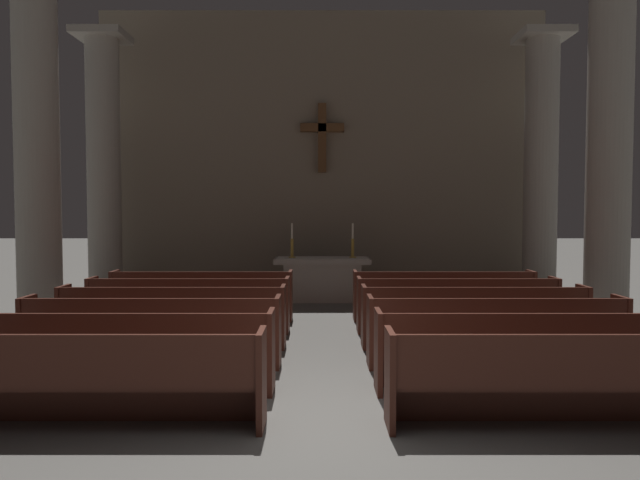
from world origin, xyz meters
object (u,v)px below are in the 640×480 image
object	(u,v)px
pew_left_row_6	(200,296)
altar	(320,278)
pew_right_row_3	(493,331)
pew_right_row_2	(522,351)
column_right_second	(606,159)
candlestick_right	(350,246)
pew_right_row_6	(441,295)
pew_left_row_1	(83,380)
pew_left_row_2	(122,352)
pew_right_row_4	(471,316)
pew_left_row_5	(187,305)
pew_left_row_3	(150,332)
pew_right_row_1	(563,379)
candlestick_left	(289,246)
column_right_third	(538,171)
pew_right_row_5	(454,305)
column_left_third	(101,171)
pew_left_row_4	(170,317)
column_left_second	(34,159)

from	to	relation	value
pew_left_row_6	altar	xyz separation A→B (m)	(2.30, 2.46, 0.06)
pew_right_row_3	pew_right_row_2	bearing A→B (deg)	-90.00
column_right_second	candlestick_right	xyz separation A→B (m)	(-4.32, 3.25, -1.73)
candlestick_right	pew_right_row_6	bearing A→B (deg)	-57.04
pew_left_row_1	pew_left_row_2	size ratio (longest dim) A/B	1.00
pew_left_row_2	pew_right_row_4	xyz separation A→B (m)	(4.60, 2.29, 0.00)
pew_left_row_1	pew_left_row_5	world-z (taller)	same
pew_left_row_3	pew_left_row_6	xyz separation A→B (m)	(0.00, 3.44, 0.00)
pew_right_row_4	pew_right_row_6	size ratio (longest dim) A/B	1.00
pew_right_row_1	pew_right_row_2	xyz separation A→B (m)	(0.00, 1.15, 0.00)
pew_right_row_6	column_right_second	distance (m)	3.79
pew_left_row_2	pew_right_row_2	xyz separation A→B (m)	(4.60, 0.00, 0.00)
candlestick_left	candlestick_right	size ratio (longest dim) A/B	1.00
pew_left_row_1	pew_right_row_6	distance (m)	7.35
column_right_third	pew_left_row_3	bearing A→B (deg)	-141.01
column_right_second	candlestick_left	world-z (taller)	column_right_second
pew_right_row_6	candlestick_right	xyz separation A→B (m)	(-1.60, 2.46, 0.79)
pew_right_row_3	pew_right_row_5	bearing A→B (deg)	90.00
pew_left_row_6	pew_right_row_4	distance (m)	5.14
pew_left_row_2	column_left_third	distance (m)	7.99
pew_left_row_4	pew_right_row_3	world-z (taller)	same
pew_left_row_3	pew_right_row_4	distance (m)	4.74
altar	candlestick_left	distance (m)	1.02
pew_right_row_4	pew_left_row_1	bearing A→B (deg)	-143.19
pew_left_row_3	candlestick_right	distance (m)	6.67
column_left_third	candlestick_left	bearing A→B (deg)	-0.31
pew_left_row_5	pew_right_row_6	bearing A→B (deg)	14.00
column_left_third	pew_right_row_4	bearing A→B (deg)	-33.14
column_right_third	column_left_second	bearing A→B (deg)	-161.96
pew_left_row_5	pew_right_row_4	world-z (taller)	same
pew_left_row_4	candlestick_right	distance (m)	5.68
pew_left_row_3	pew_left_row_6	bearing A→B (deg)	90.00
pew_left_row_4	pew_left_row_6	world-z (taller)	same
pew_right_row_6	pew_right_row_4	bearing A→B (deg)	-90.00
column_left_second	pew_left_row_2	bearing A→B (deg)	-54.36
pew_right_row_3	candlestick_left	xyz separation A→B (m)	(-3.00, 5.90, 0.79)
candlestick_right	column_left_second	bearing A→B (deg)	-150.42
pew_left_row_3	pew_left_row_6	size ratio (longest dim) A/B	1.00
pew_left_row_4	pew_left_row_5	distance (m)	1.15
pew_right_row_1	column_right_third	size ratio (longest dim) A/B	0.56
column_left_third	pew_right_row_5	bearing A→B (deg)	-26.40
pew_right_row_4	column_right_third	xyz separation A→B (m)	(2.73, 4.78, 2.52)
pew_left_row_6	candlestick_left	distance (m)	3.04
pew_right_row_1	pew_left_row_5	bearing A→B (deg)	135.07
column_right_third	candlestick_right	distance (m)	4.65
pew_right_row_1	pew_right_row_6	size ratio (longest dim) A/B	1.00
pew_right_row_1	pew_right_row_3	bearing A→B (deg)	90.00
pew_right_row_3	pew_left_row_5	bearing A→B (deg)	153.49
candlestick_left	column_left_third	bearing A→B (deg)	179.69
pew_left_row_4	candlestick_left	bearing A→B (deg)	71.43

